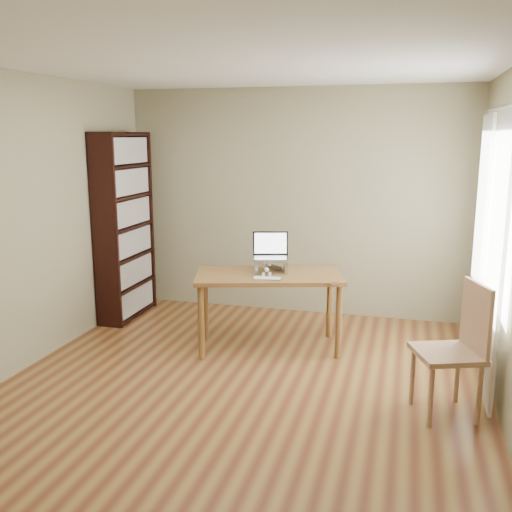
{
  "coord_description": "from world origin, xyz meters",
  "views": [
    {
      "loc": [
        1.28,
        -4.22,
        2.06
      ],
      "look_at": [
        -0.13,
        0.96,
        0.92
      ],
      "focal_mm": 40.0,
      "sensor_mm": 36.0,
      "label": 1
    }
  ],
  "objects_px": {
    "cat": "(268,265)",
    "keyboard": "(267,279)",
    "bookshelf": "(125,227)",
    "laptop": "(272,251)",
    "chair": "(459,346)",
    "desk": "(269,284)"
  },
  "relations": [
    {
      "from": "chair",
      "to": "laptop",
      "type": "bearing_deg",
      "value": 125.34
    },
    {
      "from": "cat",
      "to": "keyboard",
      "type": "bearing_deg",
      "value": -91.38
    },
    {
      "from": "laptop",
      "to": "chair",
      "type": "xyz_separation_m",
      "value": [
        1.69,
        -1.14,
        -0.39
      ]
    },
    {
      "from": "laptop",
      "to": "cat",
      "type": "xyz_separation_m",
      "value": [
        -0.04,
        -0.03,
        -0.13
      ]
    },
    {
      "from": "bookshelf",
      "to": "desk",
      "type": "height_order",
      "value": "bookshelf"
    },
    {
      "from": "bookshelf",
      "to": "laptop",
      "type": "height_order",
      "value": "bookshelf"
    },
    {
      "from": "desk",
      "to": "bookshelf",
      "type": "bearing_deg",
      "value": 146.51
    },
    {
      "from": "keyboard",
      "to": "cat",
      "type": "relative_size",
      "value": 0.6
    },
    {
      "from": "desk",
      "to": "chair",
      "type": "height_order",
      "value": "chair"
    },
    {
      "from": "laptop",
      "to": "chair",
      "type": "distance_m",
      "value": 2.07
    },
    {
      "from": "bookshelf",
      "to": "desk",
      "type": "relative_size",
      "value": 1.36
    },
    {
      "from": "keyboard",
      "to": "bookshelf",
      "type": "bearing_deg",
      "value": 149.87
    },
    {
      "from": "bookshelf",
      "to": "desk",
      "type": "distance_m",
      "value": 1.96
    },
    {
      "from": "chair",
      "to": "bookshelf",
      "type": "bearing_deg",
      "value": 135.37
    },
    {
      "from": "bookshelf",
      "to": "desk",
      "type": "bearing_deg",
      "value": -17.27
    },
    {
      "from": "desk",
      "to": "chair",
      "type": "xyz_separation_m",
      "value": [
        1.69,
        -1.0,
        -0.1
      ]
    },
    {
      "from": "desk",
      "to": "laptop",
      "type": "relative_size",
      "value": 3.84
    },
    {
      "from": "keyboard",
      "to": "cat",
      "type": "distance_m",
      "value": 0.34
    },
    {
      "from": "laptop",
      "to": "chair",
      "type": "relative_size",
      "value": 0.4
    },
    {
      "from": "cat",
      "to": "chair",
      "type": "bearing_deg",
      "value": -47.03
    },
    {
      "from": "bookshelf",
      "to": "chair",
      "type": "relative_size",
      "value": 2.07
    },
    {
      "from": "desk",
      "to": "laptop",
      "type": "distance_m",
      "value": 0.32
    }
  ]
}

